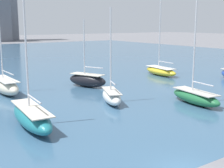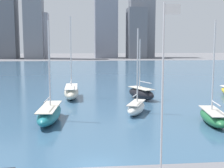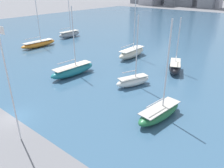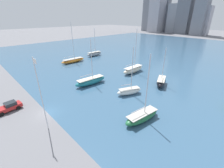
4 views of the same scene
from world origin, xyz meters
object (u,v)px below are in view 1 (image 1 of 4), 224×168
at_px(sailboat_yellow, 161,71).
at_px(sailboat_green, 195,97).
at_px(sailboat_cream, 5,85).
at_px(sailboat_white, 111,96).
at_px(sailboat_black, 87,80).
at_px(sailboat_teal, 32,117).

bearing_deg(sailboat_yellow, sailboat_green, -115.85).
height_order(sailboat_cream, sailboat_white, sailboat_cream).
distance_m(sailboat_black, sailboat_teal, 19.66).
height_order(sailboat_cream, sailboat_yellow, sailboat_yellow).
height_order(sailboat_black, sailboat_yellow, sailboat_yellow).
distance_m(sailboat_cream, sailboat_white, 15.90).
relative_size(sailboat_cream, sailboat_white, 1.22).
distance_m(sailboat_white, sailboat_green, 10.22).
bearing_deg(sailboat_teal, sailboat_yellow, 30.75).
bearing_deg(sailboat_cream, sailboat_white, -55.08).
distance_m(sailboat_black, sailboat_white, 10.84).
height_order(sailboat_white, sailboat_green, sailboat_green).
height_order(sailboat_teal, sailboat_white, sailboat_teal).
distance_m(sailboat_cream, sailboat_teal, 16.39).
xyz_separation_m(sailboat_yellow, sailboat_teal, (-31.06, -15.28, 0.15)).
bearing_deg(sailboat_black, sailboat_cream, 144.95).
height_order(sailboat_yellow, sailboat_green, sailboat_yellow).
bearing_deg(sailboat_white, sailboat_cream, 148.00).
bearing_deg(sailboat_black, sailboat_green, -94.85).
bearing_deg(sailboat_white, sailboat_green, -13.91).
xyz_separation_m(sailboat_cream, sailboat_green, (17.33, -19.12, -0.23)).
relative_size(sailboat_cream, sailboat_green, 1.15).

